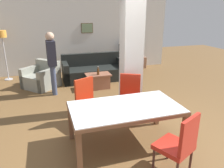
% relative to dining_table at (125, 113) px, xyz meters
% --- Properties ---
extents(ground_plane, '(18.00, 18.00, 0.00)m').
position_rel_dining_table_xyz_m(ground_plane, '(0.00, 0.00, -0.60)').
color(ground_plane, brown).
extents(back_wall, '(7.20, 0.09, 2.70)m').
position_rel_dining_table_xyz_m(back_wall, '(0.00, 5.09, 0.76)').
color(back_wall, silver).
rests_on(back_wall, ground_plane).
extents(divider_pillar, '(0.45, 0.35, 2.70)m').
position_rel_dining_table_xyz_m(divider_pillar, '(0.65, 1.36, 0.75)').
color(divider_pillar, silver).
rests_on(divider_pillar, ground_plane).
extents(dining_table, '(1.85, 1.02, 0.73)m').
position_rel_dining_table_xyz_m(dining_table, '(0.00, 0.00, 0.00)').
color(dining_table, brown).
rests_on(dining_table, ground_plane).
extents(dining_chair_far_right, '(0.62, 0.62, 0.95)m').
position_rel_dining_table_xyz_m(dining_chair_far_right, '(0.45, 0.93, -0.09)').
color(dining_chair_far_right, '#B12613').
rests_on(dining_chair_far_right, ground_plane).
extents(dining_chair_far_left, '(0.62, 0.62, 0.95)m').
position_rel_dining_table_xyz_m(dining_chair_far_left, '(-0.45, 0.93, -0.09)').
color(dining_chair_far_left, '#B12B13').
rests_on(dining_chair_far_left, ground_plane).
extents(dining_chair_near_right, '(0.62, 0.62, 0.95)m').
position_rel_dining_table_xyz_m(dining_chair_near_right, '(0.45, -0.92, -0.09)').
color(dining_chair_near_right, red).
rests_on(dining_chair_near_right, ground_plane).
extents(sofa, '(2.08, 0.93, 0.85)m').
position_rel_dining_table_xyz_m(sofa, '(0.35, 3.83, -0.31)').
color(sofa, black).
rests_on(sofa, ground_plane).
extents(armchair, '(1.21, 1.21, 0.78)m').
position_rel_dining_table_xyz_m(armchair, '(-1.35, 3.57, -0.32)').
color(armchair, gray).
rests_on(armchair, ground_plane).
extents(coffee_table, '(0.73, 0.46, 0.45)m').
position_rel_dining_table_xyz_m(coffee_table, '(0.25, 2.93, -0.37)').
color(coffee_table, brown).
rests_on(coffee_table, ground_plane).
extents(bottle, '(0.07, 0.07, 0.25)m').
position_rel_dining_table_xyz_m(bottle, '(0.24, 2.85, -0.05)').
color(bottle, '#4C2D14').
rests_on(bottle, coffee_table).
extents(tv_stand, '(1.18, 0.40, 0.44)m').
position_rel_dining_table_xyz_m(tv_stand, '(2.08, 4.81, -0.38)').
color(tv_stand, '#8C5E47').
rests_on(tv_stand, ground_plane).
extents(tv_screen, '(1.06, 0.24, 0.56)m').
position_rel_dining_table_xyz_m(tv_screen, '(2.08, 4.81, 0.12)').
color(tv_screen, black).
rests_on(tv_screen, tv_stand).
extents(floor_lamp, '(0.29, 0.29, 1.63)m').
position_rel_dining_table_xyz_m(floor_lamp, '(-2.44, 4.67, 0.76)').
color(floor_lamp, '#B7B7BC').
rests_on(floor_lamp, ground_plane).
extents(standing_person, '(0.24, 0.39, 1.71)m').
position_rel_dining_table_xyz_m(standing_person, '(-1.03, 2.86, 0.39)').
color(standing_person, '#3E4964').
rests_on(standing_person, ground_plane).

